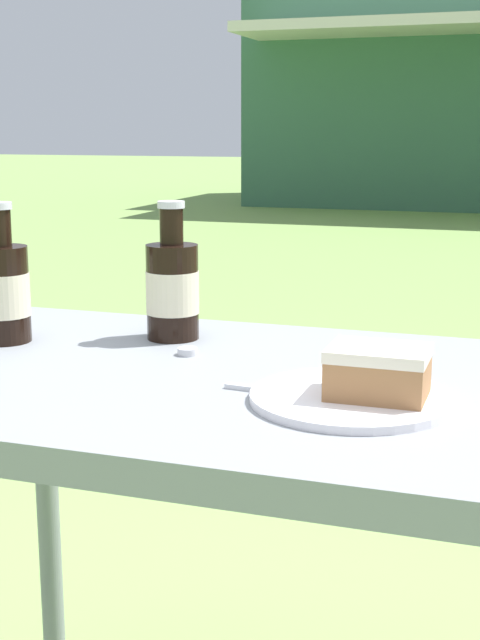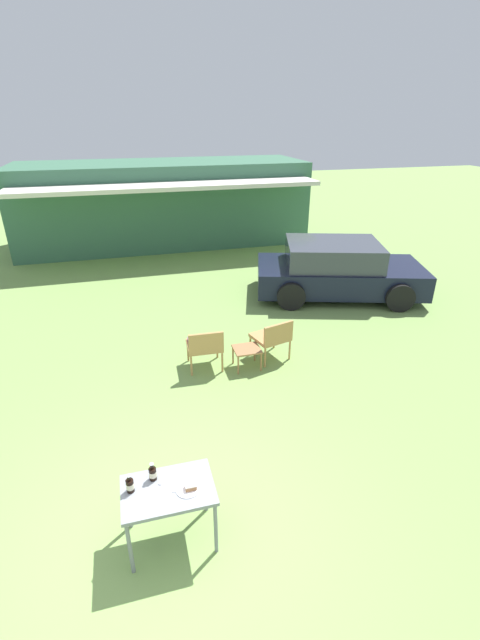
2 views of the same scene
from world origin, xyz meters
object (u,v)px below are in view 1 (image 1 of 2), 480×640
(cola_bottle_far, at_px, (3,290))
(patio_table, at_px, (215,432))
(cake_on_plate, at_px, (365,385))
(cola_bottle_near, at_px, (172,288))

(cola_bottle_far, bearing_deg, patio_table, -10.80)
(patio_table, relative_size, cola_bottle_far, 4.49)
(cola_bottle_far, bearing_deg, cake_on_plate, -13.10)
(patio_table, height_order, cola_bottle_far, cola_bottle_far)
(cola_bottle_near, bearing_deg, patio_table, -52.26)
(cake_on_plate, distance_m, cola_bottle_near, 0.41)
(patio_table, relative_size, cake_on_plate, 3.90)
(patio_table, xyz_separation_m, cake_on_plate, (0.20, -0.06, 0.10))
(patio_table, xyz_separation_m, cola_bottle_far, (-0.36, 0.07, 0.16))
(cake_on_plate, height_order, cola_bottle_far, cola_bottle_far)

